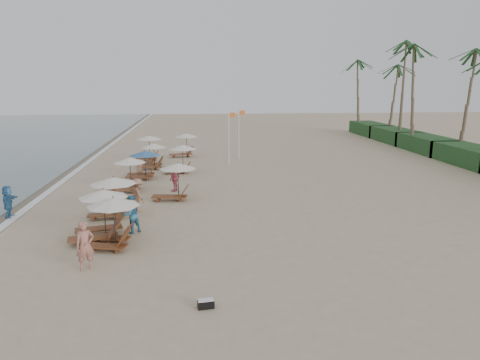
{
  "coord_description": "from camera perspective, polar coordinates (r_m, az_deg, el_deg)",
  "views": [
    {
      "loc": [
        -1.58,
        -21.05,
        7.0
      ],
      "look_at": [
        1.0,
        4.65,
        1.3
      ],
      "focal_mm": 33.28,
      "sensor_mm": 36.0,
      "label": 1
    }
  ],
  "objects": [
    {
      "name": "lounger_station_4",
      "position": [
        33.56,
        -12.45,
        1.92
      ],
      "size": [
        2.61,
        2.27,
        2.08
      ],
      "color": "brown",
      "rests_on": "ground"
    },
    {
      "name": "flag_pole_near",
      "position": [
        38.3,
        -1.39,
        5.82
      ],
      "size": [
        0.59,
        0.08,
        4.67
      ],
      "color": "silver",
      "rests_on": "ground"
    },
    {
      "name": "shrub_hedge",
      "position": [
        43.11,
        27.55,
        2.76
      ],
      "size": [
        3.2,
        53.0,
        1.6
      ],
      "color": "#193D1C",
      "rests_on": "ground"
    },
    {
      "name": "beachgoer_mid_a",
      "position": [
        21.62,
        -13.78,
        -4.28
      ],
      "size": [
        1.13,
        1.09,
        1.83
      ],
      "primitive_type": "imported",
      "rotation": [
        0.0,
        0.0,
        3.81
      ],
      "color": "teal",
      "rests_on": "ground"
    },
    {
      "name": "foam_line",
      "position": [
        33.25,
        -22.4,
        -0.64
      ],
      "size": [
        0.5,
        140.0,
        0.02
      ],
      "primitive_type": "cube",
      "color": "white",
      "rests_on": "ground"
    },
    {
      "name": "beachgoer_mid_b",
      "position": [
        25.16,
        -12.94,
        -1.87
      ],
      "size": [
        1.2,
        1.37,
        1.84
      ],
      "primitive_type": "imported",
      "rotation": [
        0.0,
        0.0,
        2.12
      ],
      "color": "#95654B",
      "rests_on": "ground"
    },
    {
      "name": "lounger_station_5",
      "position": [
        37.38,
        -11.32,
        2.94
      ],
      "size": [
        2.53,
        2.09,
        2.09
      ],
      "color": "brown",
      "rests_on": "ground"
    },
    {
      "name": "beachgoer_near",
      "position": [
        17.98,
        -19.24,
        -7.93
      ],
      "size": [
        0.83,
        0.71,
        1.91
      ],
      "primitive_type": "imported",
      "rotation": [
        0.0,
        0.0,
        0.44
      ],
      "color": "#A86A5B",
      "rests_on": "ground"
    },
    {
      "name": "inland_station_2",
      "position": [
        42.8,
        -7.24,
        4.67
      ],
      "size": [
        2.89,
        2.24,
        2.22
      ],
      "color": "brown",
      "rests_on": "ground"
    },
    {
      "name": "duffel_bag",
      "position": [
        14.64,
        -4.41,
        -15.53
      ],
      "size": [
        0.55,
        0.33,
        0.29
      ],
      "color": "black",
      "rests_on": "ground"
    },
    {
      "name": "beachgoer_far_b",
      "position": [
        35.12,
        -12.75,
        1.89
      ],
      "size": [
        0.77,
        0.87,
        1.5
      ],
      "primitive_type": "imported",
      "rotation": [
        0.0,
        0.0,
        1.06
      ],
      "color": "#A9765C",
      "rests_on": "ground"
    },
    {
      "name": "beachgoer_far_a",
      "position": [
        29.3,
        -8.35,
        0.21
      ],
      "size": [
        0.87,
        1.08,
        1.71
      ],
      "primitive_type": "imported",
      "rotation": [
        0.0,
        0.0,
        4.17
      ],
      "color": "#AF4653",
      "rests_on": "ground"
    },
    {
      "name": "inland_station_1",
      "position": [
        35.02,
        -7.72,
        3.04
      ],
      "size": [
        2.73,
        2.24,
        2.22
      ],
      "color": "brown",
      "rests_on": "ground"
    },
    {
      "name": "palm_row",
      "position": [
        43.46,
        28.02,
        14.88
      ],
      "size": [
        7.0,
        52.0,
        12.3
      ],
      "color": "brown",
      "rests_on": "ground"
    },
    {
      "name": "lounger_station_0",
      "position": [
        19.94,
        -16.36,
        -5.12
      ],
      "size": [
        2.53,
        2.26,
        2.2
      ],
      "color": "brown",
      "rests_on": "ground"
    },
    {
      "name": "lounger_station_6",
      "position": [
        40.51,
        -11.85,
        3.9
      ],
      "size": [
        2.58,
        2.24,
        2.38
      ],
      "color": "brown",
      "rests_on": "ground"
    },
    {
      "name": "inland_station_0",
      "position": [
        27.03,
        -8.49,
        0.15
      ],
      "size": [
        2.82,
        2.24,
        2.22
      ],
      "color": "brown",
      "rests_on": "ground"
    },
    {
      "name": "waterline_walker",
      "position": [
        26.38,
        -27.59,
        -2.47
      ],
      "size": [
        0.57,
        1.61,
        1.71
      ],
      "primitive_type": "imported",
      "rotation": [
        0.0,
        0.0,
        1.61
      ],
      "color": "#316593",
      "rests_on": "ground"
    },
    {
      "name": "lounger_station_3",
      "position": [
        29.9,
        -14.33,
        0.6
      ],
      "size": [
        2.55,
        2.14,
        2.23
      ],
      "color": "brown",
      "rests_on": "ground"
    },
    {
      "name": "ground",
      "position": [
        22.24,
        -1.38,
        -5.91
      ],
      "size": [
        160.0,
        160.0,
        0.0
      ],
      "primitive_type": "plane",
      "color": "tan",
      "rests_on": "ground"
    },
    {
      "name": "lounger_station_2",
      "position": [
        24.46,
        -16.28,
        -1.87
      ],
      "size": [
        2.64,
        2.45,
        2.12
      ],
      "color": "brown",
      "rests_on": "ground"
    },
    {
      "name": "flag_pole_far",
      "position": [
        41.21,
        -0.11,
        6.29
      ],
      "size": [
        0.6,
        0.08,
        4.66
      ],
      "color": "silver",
      "rests_on": "ground"
    },
    {
      "name": "lounger_station_1",
      "position": [
        21.18,
        -17.72,
        -4.52
      ],
      "size": [
        2.74,
        2.45,
        2.3
      ],
      "color": "brown",
      "rests_on": "ground"
    },
    {
      "name": "wet_sand_band",
      "position": [
        33.65,
        -24.52,
        -0.7
      ],
      "size": [
        3.2,
        140.0,
        0.01
      ],
      "primitive_type": "cube",
      "color": "#6B5E4C",
      "rests_on": "ground"
    }
  ]
}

